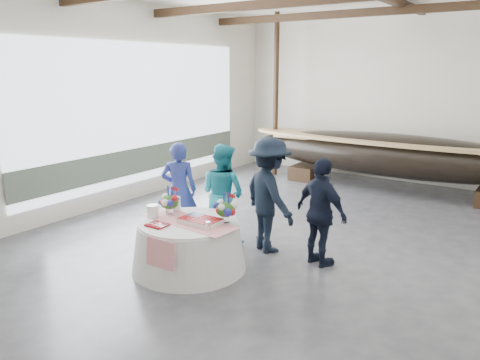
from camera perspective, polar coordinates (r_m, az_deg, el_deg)
The scene contains 12 objects.
floor at distance 8.11m, azimuth 8.93°, elevation -8.63°, with size 10.00×12.00×0.01m, color #3D3D42.
wall_back at distance 13.23m, azimuth 20.73°, elevation 9.28°, with size 10.00×0.02×4.50m, color silver.
wall_left at distance 10.66m, azimuth -15.90°, elevation 8.80°, with size 0.02×12.00×4.50m, color silver.
pavilion_structure at distance 8.32m, azimuth 12.56°, elevation 19.89°, with size 9.80×11.76×4.50m.
open_bay at distance 11.33m, azimuth -11.71°, elevation 7.14°, with size 0.03×7.00×3.20m.
longboat_display at distance 12.19m, azimuth 18.01°, elevation 2.93°, with size 7.77×1.55×1.46m.
banquet_table at distance 7.32m, azimuth -6.24°, elevation -7.87°, with size 1.77×1.77×0.76m.
tabletop_items at distance 7.27m, azimuth -5.85°, elevation -3.59°, with size 1.68×0.98×0.40m.
guest_woman_blue at distance 8.56m, azimuth -7.45°, elevation -1.21°, with size 0.64×0.42×1.75m, color navy.
guest_woman_teal at distance 8.22m, azimuth -2.12°, elevation -1.66°, with size 0.86×0.67×1.77m, color teal.
guest_man_left at distance 7.81m, azimuth 3.56°, elevation -1.82°, with size 1.26×0.72×1.95m, color black.
guest_man_right at distance 7.35m, azimuth 9.87°, elevation -3.94°, with size 1.00×0.42×1.71m, color black.
Camera 1 is at (3.15, -6.83, 3.05)m, focal length 35.00 mm.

